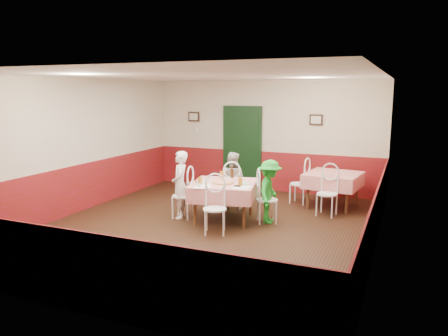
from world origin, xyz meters
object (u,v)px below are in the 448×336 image
at_px(diner_left, 180,185).
at_px(chair_far, 232,189).
at_px(chair_second_a, 299,184).
at_px(diner_right, 270,192).
at_px(beer_bottle, 232,173).
at_px(chair_left, 183,196).
at_px(chair_right, 267,200).
at_px(diner_far, 232,180).
at_px(main_table, 224,202).
at_px(glass_c, 222,175).
at_px(wallet, 237,186).
at_px(glass_b, 240,182).
at_px(chair_second_b, 327,194).
at_px(pizza, 223,183).
at_px(glass_a, 200,181).
at_px(second_table, 333,190).
at_px(chair_near, 215,209).

bearing_deg(diner_left, chair_far, 119.32).
bearing_deg(chair_second_a, diner_right, 0.90).
bearing_deg(beer_bottle, chair_second_a, 53.27).
bearing_deg(chair_left, chair_right, 94.15).
bearing_deg(diner_far, main_table, 102.86).
height_order(glass_c, wallet, glass_c).
bearing_deg(wallet, chair_far, 105.25).
relative_size(beer_bottle, diner_right, 0.19).
bearing_deg(chair_far, glass_b, 97.53).
xyz_separation_m(chair_second_a, glass_c, (-1.28, -1.51, 0.38)).
bearing_deg(glass_c, chair_second_b, 20.47).
xyz_separation_m(chair_second_b, pizza, (-1.82, -1.19, 0.32)).
relative_size(chair_far, pizza, 2.26).
xyz_separation_m(chair_right, glass_c, (-1.04, 0.19, 0.38)).
bearing_deg(pizza, glass_c, 116.04).
bearing_deg(glass_c, diner_far, 87.82).
relative_size(chair_right, chair_second_a, 1.00).
distance_m(chair_second_a, pizza, 2.23).
bearing_deg(chair_right, diner_far, 28.86).
distance_m(main_table, chair_second_b, 2.14).
height_order(glass_a, glass_c, glass_c).
bearing_deg(chair_far, chair_right, 124.04).
xyz_separation_m(second_table, glass_b, (-1.43, -2.01, 0.46)).
bearing_deg(chair_second_a, diner_far, -44.46).
height_order(chair_far, chair_second_b, same).
relative_size(chair_left, pizza, 2.26).
bearing_deg(chair_far, beer_bottle, 89.86).
distance_m(pizza, diner_left, 0.90).
height_order(chair_near, diner_left, diner_left).
xyz_separation_m(chair_right, chair_second_a, (0.24, 1.69, 0.00)).
xyz_separation_m(chair_left, glass_b, (1.23, 0.03, 0.39)).
relative_size(glass_b, beer_bottle, 0.65).
distance_m(second_table, glass_a, 3.14).
xyz_separation_m(glass_c, beer_bottle, (0.20, 0.06, 0.04)).
height_order(chair_right, diner_right, diner_right).
bearing_deg(glass_a, diner_right, 22.78).
bearing_deg(second_table, chair_left, -142.44).
distance_m(main_table, pizza, 0.40).
relative_size(main_table, chair_far, 1.36).
bearing_deg(chair_second_b, pizza, -139.45).
relative_size(second_table, diner_left, 0.82).
xyz_separation_m(chair_second_a, chair_second_b, (0.75, -0.75, 0.00)).
relative_size(chair_near, wallet, 8.18).
bearing_deg(chair_second_b, second_table, 97.39).
xyz_separation_m(diner_far, diner_right, (1.06, -0.70, -0.00)).
distance_m(chair_second_b, beer_bottle, 2.00).
height_order(chair_near, chair_second_a, same).
bearing_deg(diner_left, main_table, 75.96).
xyz_separation_m(chair_left, chair_second_b, (2.65, 1.29, 0.00)).
xyz_separation_m(glass_b, wallet, (-0.02, -0.10, -0.06)).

